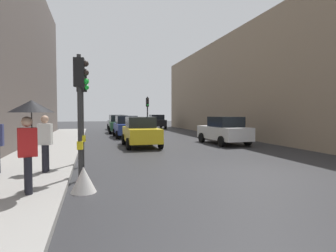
% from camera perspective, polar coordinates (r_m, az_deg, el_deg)
% --- Properties ---
extents(ground_plane, '(120.00, 120.00, 0.00)m').
position_cam_1_polar(ground_plane, '(10.00, 17.25, -9.06)').
color(ground_plane, '#28282B').
extents(sidewalk_kerb, '(2.93, 40.00, 0.16)m').
position_cam_1_polar(sidewalk_kerb, '(14.55, -23.31, -5.17)').
color(sidewalk_kerb, gray).
rests_on(sidewalk_kerb, ground).
extents(building_facade_right, '(12.00, 35.61, 8.69)m').
position_cam_1_polar(building_facade_right, '(27.86, 23.24, 7.26)').
color(building_facade_right, gray).
rests_on(building_facade_right, ground).
extents(traffic_light_near_left, '(0.44, 0.26, 3.71)m').
position_cam_1_polar(traffic_light_near_left, '(8.76, -17.19, 6.12)').
color(traffic_light_near_left, '#2D2D2D').
rests_on(traffic_light_near_left, ground).
extents(traffic_light_far_median, '(0.24, 0.43, 3.52)m').
position_cam_1_polar(traffic_light_far_median, '(27.10, -4.14, 3.56)').
color(traffic_light_far_median, '#2D2D2D').
rests_on(traffic_light_far_median, ground).
extents(traffic_light_near_right, '(0.45, 0.35, 3.72)m').
position_cam_1_polar(traffic_light_near_right, '(11.00, -16.76, 5.45)').
color(traffic_light_near_right, '#2D2D2D').
rests_on(traffic_light_near_right, ground).
extents(car_yellow_taxi, '(2.06, 4.22, 1.76)m').
position_cam_1_polar(car_yellow_taxi, '(17.12, -5.47, -1.14)').
color(car_yellow_taxi, yellow).
rests_on(car_yellow_taxi, ground).
extents(car_white_compact, '(2.23, 4.31, 1.76)m').
position_cam_1_polar(car_white_compact, '(18.61, 11.16, -0.87)').
color(car_white_compact, silver).
rests_on(car_white_compact, ground).
extents(car_green_estate, '(2.13, 4.26, 1.76)m').
position_cam_1_polar(car_green_estate, '(28.94, -9.82, 0.39)').
color(car_green_estate, '#2D6038').
rests_on(car_green_estate, ground).
extents(car_silver_hatchback, '(2.14, 4.26, 1.76)m').
position_cam_1_polar(car_silver_hatchback, '(34.50, -10.22, 0.75)').
color(car_silver_hatchback, '#BCBCC1').
rests_on(car_silver_hatchback, ground).
extents(car_blue_van, '(2.06, 4.22, 1.76)m').
position_cam_1_polar(car_blue_van, '(23.60, -8.30, -0.11)').
color(car_blue_van, navy).
rests_on(car_blue_van, ground).
extents(car_dark_suv, '(2.07, 4.23, 1.76)m').
position_cam_1_polar(car_dark_suv, '(36.56, -2.35, 0.90)').
color(car_dark_suv, black).
rests_on(car_dark_suv, ground).
extents(pedestrian_with_umbrella, '(1.00, 1.00, 2.14)m').
position_cam_1_polar(pedestrian_with_umbrella, '(7.23, -25.88, 1.03)').
color(pedestrian_with_umbrella, black).
rests_on(pedestrian_with_umbrella, sidewalk_kerb).
extents(pedestrian_with_black_backpack, '(0.63, 0.37, 1.77)m').
position_cam_1_polar(pedestrian_with_black_backpack, '(9.70, -23.64, -2.58)').
color(pedestrian_with_black_backpack, black).
rests_on(pedestrian_with_black_backpack, sidewalk_kerb).
extents(warning_sign_triangle, '(0.64, 0.64, 0.65)m').
position_cam_1_polar(warning_sign_triangle, '(7.61, -16.56, -10.25)').
color(warning_sign_triangle, silver).
rests_on(warning_sign_triangle, ground).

